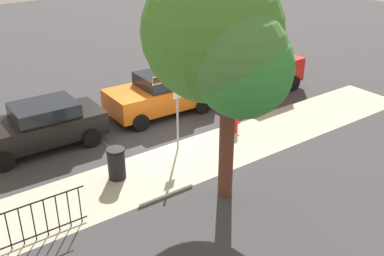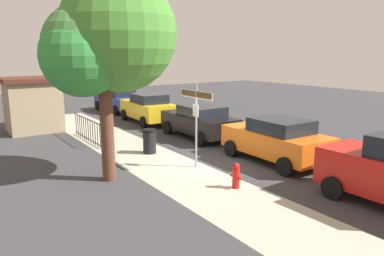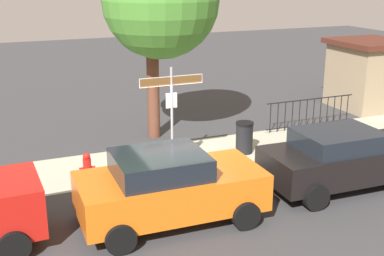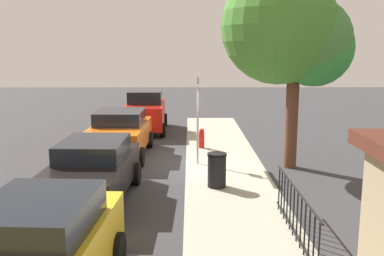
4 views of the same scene
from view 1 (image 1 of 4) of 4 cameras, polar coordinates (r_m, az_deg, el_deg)
ground_plane at (r=15.79m, az=-2.94°, el=-2.06°), size 60.00×60.00×0.00m
sidewalk_strip at (r=13.94m, az=-6.89°, el=-6.30°), size 24.00×2.60×0.00m
street_sign at (r=14.69m, az=-1.87°, el=4.70°), size 1.80×0.07×2.95m
shade_tree at (r=11.38m, az=3.66°, el=10.40°), size 3.61×4.18×6.36m
car_red at (r=20.36m, az=8.31°, el=7.12°), size 4.17×2.05×1.92m
car_orange at (r=17.92m, az=-3.94°, el=4.34°), size 4.13×2.18×1.64m
car_black at (r=16.07m, az=-18.39°, el=0.29°), size 4.31×2.12×1.55m
iron_fence at (r=11.77m, az=-21.22°, el=-11.54°), size 3.57×0.04×1.07m
fire_hydrant at (r=16.55m, az=5.36°, el=0.69°), size 0.42×0.22×0.78m
trash_bin at (r=13.83m, az=-9.38°, el=-4.38°), size 0.55×0.55×0.98m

